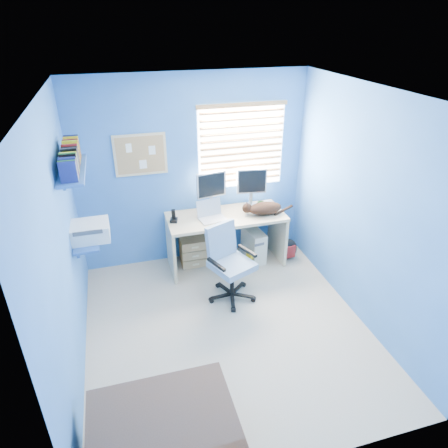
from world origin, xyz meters
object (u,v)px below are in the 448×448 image
object	(u,v)px
desk	(226,240)
office_chair	(230,272)
laptop	(213,212)
cat	(265,208)
tower_pc	(254,245)

from	to	relation	value
desk	office_chair	world-z (taller)	office_chair
laptop	cat	xyz separation A→B (m)	(0.70, -0.02, -0.03)
cat	tower_pc	xyz separation A→B (m)	(-0.10, 0.10, -0.60)
laptop	office_chair	xyz separation A→B (m)	(0.04, -0.64, -0.50)
cat	desk	bearing A→B (deg)	-179.96
office_chair	desk	bearing A→B (deg)	77.34
tower_pc	office_chair	world-z (taller)	office_chair
desk	laptop	size ratio (longest dim) A/B	4.66
tower_pc	office_chair	size ratio (longest dim) A/B	0.49
laptop	cat	bearing A→B (deg)	-11.47
desk	laptop	bearing A→B (deg)	-160.85
cat	tower_pc	distance (m)	0.61
desk	cat	distance (m)	0.68
desk	tower_pc	distance (m)	0.43
laptop	cat	distance (m)	0.70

